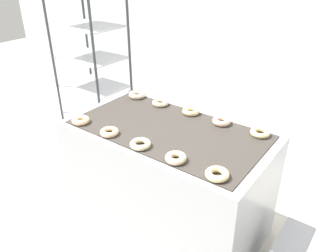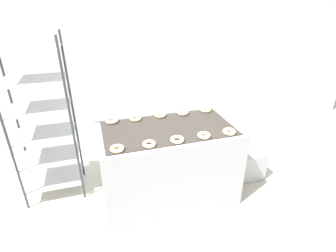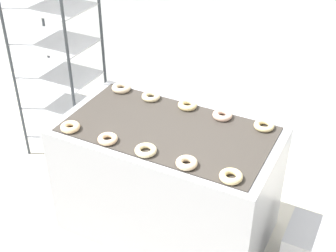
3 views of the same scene
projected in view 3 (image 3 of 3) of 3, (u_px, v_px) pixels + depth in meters
fryer_machine at (168, 180)px, 3.33m from camera, size 1.47×0.82×0.89m
baking_rack_cart at (58, 59)px, 3.88m from camera, size 0.63×0.47×1.82m
glaze_bin at (314, 252)px, 3.11m from camera, size 0.40×0.36×0.36m
donut_near_leftmost at (70, 127)px, 3.07m from camera, size 0.13×0.13×0.04m
donut_near_left at (108, 139)px, 2.96m from camera, size 0.13×0.13×0.04m
donut_near_center at (146, 150)px, 2.85m from camera, size 0.14×0.14×0.04m
donut_near_right at (187, 163)px, 2.75m from camera, size 0.13×0.13×0.04m
donut_near_rightmost at (231, 176)px, 2.64m from camera, size 0.14×0.14×0.04m
donut_far_leftmost at (121, 88)px, 3.51m from camera, size 0.14×0.14×0.04m
donut_far_left at (151, 96)px, 3.41m from camera, size 0.13×0.13×0.04m
donut_far_center at (188, 105)px, 3.30m from camera, size 0.14×0.14×0.04m
donut_far_right at (222, 115)px, 3.19m from camera, size 0.14×0.14×0.04m
donut_far_rightmost at (264, 126)px, 3.08m from camera, size 0.13×0.13×0.04m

